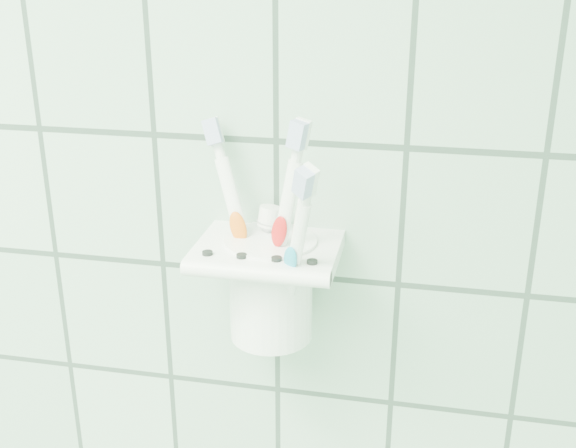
# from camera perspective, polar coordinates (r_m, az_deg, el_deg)

# --- Properties ---
(holder_bracket) EXTENTS (0.14, 0.11, 0.04)m
(holder_bracket) POSITION_cam_1_polar(r_m,az_deg,el_deg) (0.70, -1.57, -2.24)
(holder_bracket) COLOR white
(holder_bracket) RESTS_ON wall_back
(cup) EXTENTS (0.09, 0.09, 0.11)m
(cup) POSITION_cam_1_polar(r_m,az_deg,el_deg) (0.72, -1.36, -4.78)
(cup) COLOR white
(cup) RESTS_ON holder_bracket
(toothbrush_pink) EXTENTS (0.07, 0.06, 0.22)m
(toothbrush_pink) POSITION_cam_1_polar(r_m,az_deg,el_deg) (0.68, -1.64, -0.75)
(toothbrush_pink) COLOR white
(toothbrush_pink) RESTS_ON cup
(toothbrush_blue) EXTENTS (0.05, 0.03, 0.22)m
(toothbrush_blue) POSITION_cam_1_polar(r_m,az_deg,el_deg) (0.69, -2.11, -0.26)
(toothbrush_blue) COLOR white
(toothbrush_blue) RESTS_ON cup
(toothbrush_orange) EXTENTS (0.05, 0.08, 0.22)m
(toothbrush_orange) POSITION_cam_1_polar(r_m,az_deg,el_deg) (0.69, -0.51, -0.48)
(toothbrush_orange) COLOR white
(toothbrush_orange) RESTS_ON cup
(toothpaste_tube) EXTENTS (0.05, 0.04, 0.13)m
(toothpaste_tube) POSITION_cam_1_polar(r_m,az_deg,el_deg) (0.72, -2.80, -2.80)
(toothpaste_tube) COLOR silver
(toothpaste_tube) RESTS_ON cup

